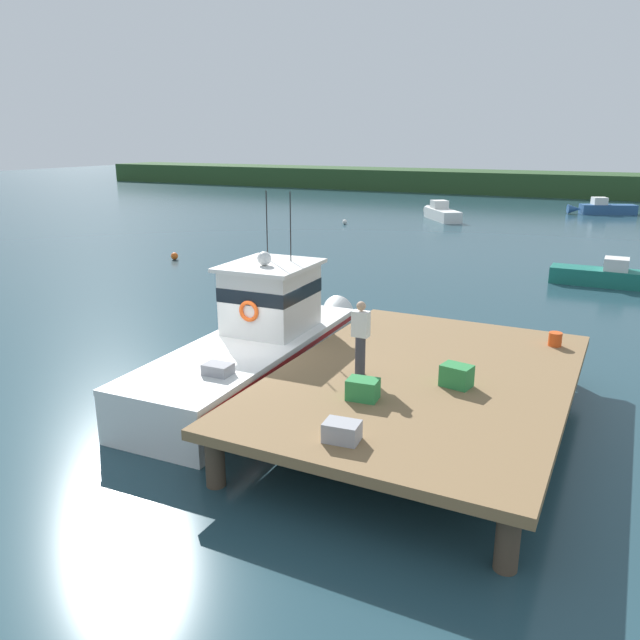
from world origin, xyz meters
TOP-DOWN VIEW (x-y plane):
  - ground_plane at (0.00, 0.00)m, footprint 200.00×200.00m
  - dock at (4.80, 0.00)m, footprint 6.00×9.00m
  - main_fishing_boat at (0.18, 0.72)m, footprint 2.84×9.86m
  - crate_stack_near_edge at (4.49, -3.59)m, footprint 0.64×0.50m
  - crate_stack_mid_dock at (4.13, -1.81)m, footprint 0.64×0.49m
  - crate_single_far at (5.59, -0.34)m, footprint 0.67×0.54m
  - bait_bucket at (7.08, 3.33)m, footprint 0.32×0.32m
  - deckhand_by_the_boat at (3.55, -0.60)m, footprint 0.36×0.22m
  - moored_boat_near_channel at (-5.07, 35.49)m, footprint 4.24×5.20m
  - moored_boat_outer_mooring at (5.94, 45.00)m, footprint 5.41×2.97m
  - moored_boat_off_the_point at (7.65, 16.69)m, footprint 4.81×1.24m
  - mooring_buoy_spare_mooring at (-10.57, 29.66)m, footprint 0.34×0.34m
  - mooring_buoy_channel_marker at (-12.78, 13.10)m, footprint 0.37×0.37m
  - far_shoreline at (0.00, 62.00)m, footprint 120.00×8.00m

SIDE VIEW (x-z plane):
  - ground_plane at x=0.00m, z-range 0.00..0.00m
  - mooring_buoy_spare_mooring at x=-10.57m, z-range 0.00..0.34m
  - mooring_buoy_channel_marker at x=-12.78m, z-range 0.00..0.37m
  - moored_boat_off_the_point at x=7.65m, z-range -0.19..1.03m
  - moored_boat_outer_mooring at x=5.94m, z-range -0.21..1.16m
  - moored_boat_near_channel at x=-5.07m, z-range -0.22..1.21m
  - main_fishing_boat at x=0.18m, z-range -1.39..3.41m
  - dock at x=4.80m, z-range 0.47..1.67m
  - far_shoreline at x=0.00m, z-range 0.00..2.40m
  - crate_stack_near_edge at x=4.49m, z-range 1.20..1.54m
  - bait_bucket at x=7.08m, z-range 1.20..1.54m
  - crate_stack_mid_dock at x=4.13m, z-range 1.20..1.61m
  - crate_single_far at x=5.59m, z-range 1.20..1.66m
  - deckhand_by_the_boat at x=3.55m, z-range 1.24..2.87m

